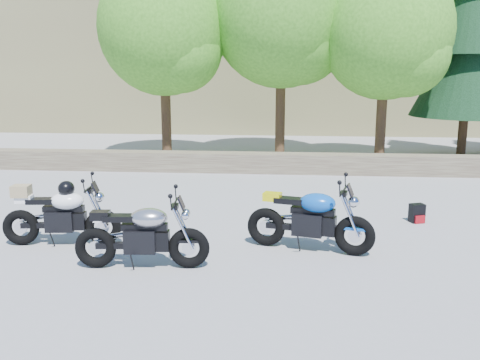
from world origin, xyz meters
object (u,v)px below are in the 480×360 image
object	(u,v)px
silver_bike	(143,236)
backpack	(417,213)
white_bike	(61,214)
blue_bike	(310,220)

from	to	relation	value
silver_bike	backpack	size ratio (longest dim) A/B	5.59
silver_bike	white_bike	xyz separation A→B (m)	(-1.50, 0.83, 0.04)
silver_bike	blue_bike	size ratio (longest dim) A/B	0.96
silver_bike	blue_bike	distance (m)	2.46
white_bike	blue_bike	bearing A→B (deg)	-5.10
backpack	silver_bike	bearing A→B (deg)	-169.07
white_bike	blue_bike	size ratio (longest dim) A/B	0.95
white_bike	blue_bike	xyz separation A→B (m)	(3.79, 0.07, -0.02)
blue_bike	backpack	bearing A→B (deg)	54.58
backpack	blue_bike	bearing A→B (deg)	-159.85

